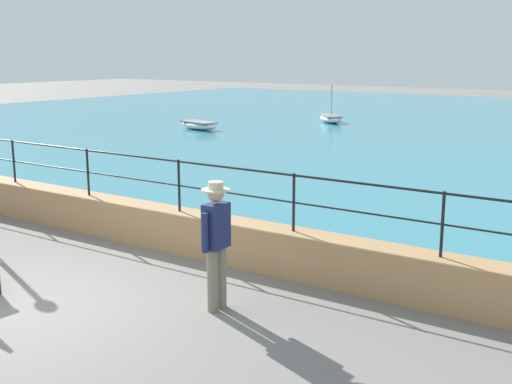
% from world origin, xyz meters
% --- Properties ---
extents(ground_plane, '(120.00, 120.00, 0.00)m').
position_xyz_m(ground_plane, '(0.00, 0.00, 0.00)').
color(ground_plane, slate).
extents(promenade_wall, '(20.00, 0.56, 0.70)m').
position_xyz_m(promenade_wall, '(0.00, 3.20, 0.35)').
color(promenade_wall, tan).
rests_on(promenade_wall, ground).
extents(railing, '(18.44, 0.04, 0.90)m').
position_xyz_m(railing, '(0.00, 3.20, 1.34)').
color(railing, black).
rests_on(railing, promenade_wall).
extents(lake_water, '(64.00, 44.32, 0.06)m').
position_xyz_m(lake_water, '(0.00, 25.84, 0.03)').
color(lake_water, teal).
rests_on(lake_water, ground).
extents(person_walking, '(0.38, 0.57, 1.75)m').
position_xyz_m(person_walking, '(2.19, 1.42, 0.98)').
color(person_walking, slate).
rests_on(person_walking, ground).
extents(boat_1, '(2.22, 2.31, 1.85)m').
position_xyz_m(boat_1, '(-7.79, 23.47, 0.26)').
color(boat_1, white).
rests_on(boat_1, lake_water).
extents(boat_4, '(2.46, 1.47, 0.36)m').
position_xyz_m(boat_4, '(-11.20, 17.39, 0.26)').
color(boat_4, white).
rests_on(boat_4, lake_water).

